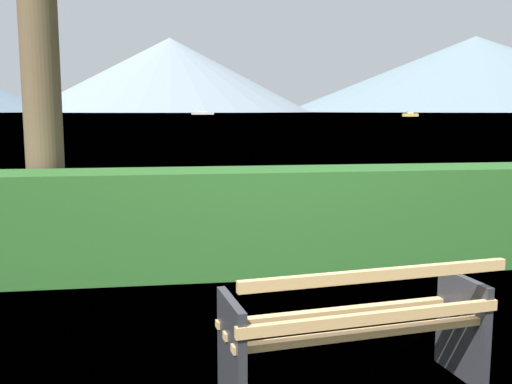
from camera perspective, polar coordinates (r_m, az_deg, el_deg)
name	(u,v)px	position (r m, az deg, el deg)	size (l,w,h in m)	color
water_surface	(172,114)	(310.36, -8.25, 7.64)	(620.00, 620.00, 0.00)	#6B8EA3
park_bench	(357,329)	(3.66, 9.91, -13.15)	(1.70, 0.79, 0.87)	tan
hedge_row	(273,220)	(6.32, 1.70, -2.76)	(12.65, 0.80, 1.11)	#285B23
fishing_boat_near	(410,115)	(168.14, 14.93, 7.37)	(4.52, 2.58, 1.54)	gold
sailboat_mid	(203,113)	(234.65, -5.26, 7.73)	(8.97, 3.52, 1.62)	silver
distant_hills	(309,75)	(575.88, 5.19, 11.35)	(878.20, 390.38, 77.13)	slate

